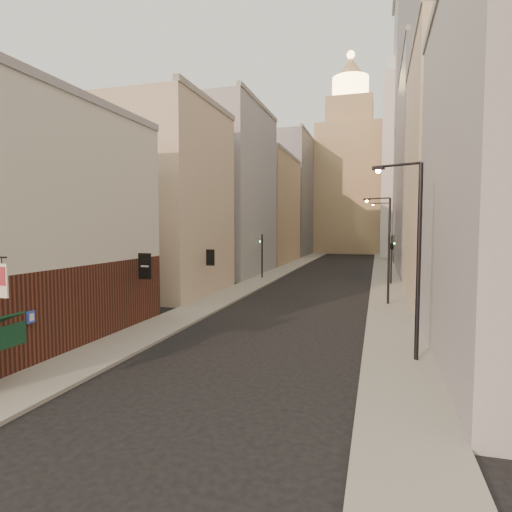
{
  "coord_description": "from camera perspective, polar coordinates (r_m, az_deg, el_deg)",
  "views": [
    {
      "loc": [
        5.57,
        -7.77,
        5.87
      ],
      "look_at": [
        -1.65,
        17.52,
        4.06
      ],
      "focal_mm": 30.0,
      "sensor_mm": 36.0,
      "label": 1
    }
  ],
  "objects": [
    {
      "name": "ground",
      "position": [
        11.22,
        -18.98,
        -27.84
      ],
      "size": [
        360.0,
        360.0,
        0.0
      ],
      "primitive_type": "plane",
      "color": "black",
      "rests_on": "ground"
    },
    {
      "name": "sidewalk_left",
      "position": [
        64.18,
        5.03,
        -1.25
      ],
      "size": [
        3.0,
        140.0,
        0.15
      ],
      "primitive_type": "cube",
      "color": "gray",
      "rests_on": "ground"
    },
    {
      "name": "sidewalk_right",
      "position": [
        63.04,
        16.72,
        -1.5
      ],
      "size": [
        3.0,
        140.0,
        0.15
      ],
      "primitive_type": "cube",
      "color": "gray",
      "rests_on": "ground"
    },
    {
      "name": "near_building_left",
      "position": [
        23.57,
        -28.78,
        3.81
      ],
      "size": [
        8.3,
        23.04,
        12.3
      ],
      "color": "#52271C",
      "rests_on": "ground"
    },
    {
      "name": "left_bldg_beige",
      "position": [
        38.13,
        -11.63,
        7.06
      ],
      "size": [
        8.0,
        12.0,
        16.0
      ],
      "primitive_type": "cube",
      "color": "#C0AC92",
      "rests_on": "ground"
    },
    {
      "name": "left_bldg_grey",
      "position": [
        52.94,
        -3.54,
        8.41
      ],
      "size": [
        8.0,
        16.0,
        20.0
      ],
      "primitive_type": "cube",
      "color": "gray",
      "rests_on": "ground"
    },
    {
      "name": "left_bldg_tan",
      "position": [
        70.06,
        1.41,
        6.09
      ],
      "size": [
        8.0,
        18.0,
        17.0
      ],
      "primitive_type": "cube",
      "color": "tan",
      "rests_on": "ground"
    },
    {
      "name": "left_bldg_wingrid",
      "position": [
        89.72,
        4.65,
        7.85
      ],
      "size": [
        8.0,
        20.0,
        24.0
      ],
      "primitive_type": "cube",
      "color": "gray",
      "rests_on": "ground"
    },
    {
      "name": "right_bldg_beige",
      "position": [
        38.53,
        25.84,
        9.7
      ],
      "size": [
        8.0,
        16.0,
        20.0
      ],
      "primitive_type": "cube",
      "color": "#C0AC92",
      "rests_on": "ground"
    },
    {
      "name": "right_bldg_wingrid",
      "position": [
        58.56,
        22.52,
        10.64
      ],
      "size": [
        8.0,
        20.0,
        26.0
      ],
      "primitive_type": "cube",
      "color": "gray",
      "rests_on": "ground"
    },
    {
      "name": "highrise",
      "position": [
        88.89,
        24.61,
        16.45
      ],
      "size": [
        21.0,
        23.0,
        51.2
      ],
      "color": "gray",
      "rests_on": "ground"
    },
    {
      "name": "clock_tower",
      "position": [
        100.67,
        12.3,
        10.57
      ],
      "size": [
        14.0,
        14.0,
        44.9
      ],
      "color": "tan",
      "rests_on": "ground"
    },
    {
      "name": "white_tower",
      "position": [
        86.82,
        19.13,
        12.16
      ],
      "size": [
        8.0,
        8.0,
        41.5
      ],
      "color": "silver",
      "rests_on": "ground"
    },
    {
      "name": "streetlamp_near",
      "position": [
        19.47,
        20.28,
        0.86
      ],
      "size": [
        2.1,
        1.09,
        8.6
      ],
      "rotation": [
        0.0,
        0.0,
        -0.43
      ],
      "color": "black",
      "rests_on": "ground"
    },
    {
      "name": "streetlamp_mid",
      "position": [
        33.04,
        16.99,
        1.53
      ],
      "size": [
        2.02,
        0.84,
        8.02
      ],
      "rotation": [
        0.0,
        0.0,
        -0.33
      ],
      "color": "black",
      "rests_on": "ground"
    },
    {
      "name": "streetlamp_far",
      "position": [
        52.73,
        17.11,
        2.78
      ],
      "size": [
        2.28,
        0.26,
        8.68
      ],
      "rotation": [
        0.0,
        0.0,
        -0.03
      ],
      "color": "black",
      "rests_on": "ground"
    },
    {
      "name": "traffic_light_left",
      "position": [
        47.87,
        0.81,
        1.31
      ],
      "size": [
        0.6,
        0.54,
        5.0
      ],
      "rotation": [
        0.0,
        0.0,
        3.37
      ],
      "color": "black",
      "rests_on": "ground"
    },
    {
      "name": "traffic_light_right",
      "position": [
        44.67,
        17.64,
        1.09
      ],
      "size": [
        0.73,
        0.73,
        5.0
      ],
      "rotation": [
        0.0,
        0.0,
        3.57
      ],
      "color": "black",
      "rests_on": "ground"
    }
  ]
}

